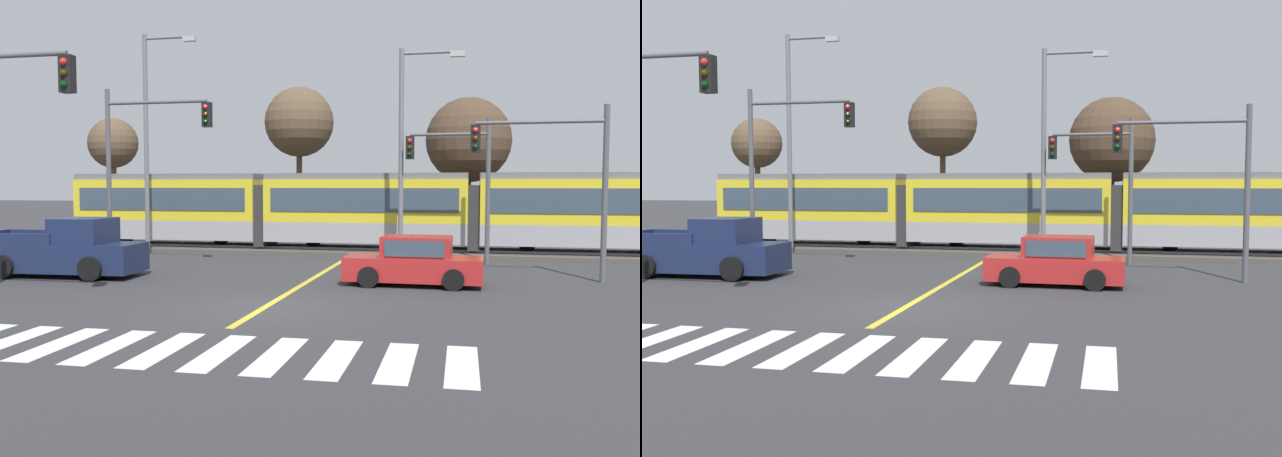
{
  "view_description": "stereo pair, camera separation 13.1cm",
  "coord_description": "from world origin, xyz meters",
  "views": [
    {
      "loc": [
        5.04,
        -16.18,
        3.11
      ],
      "look_at": [
        0.03,
        6.4,
        1.6
      ],
      "focal_mm": 38.0,
      "sensor_mm": 36.0,
      "label": 1
    },
    {
      "loc": [
        5.17,
        -16.15,
        3.11
      ],
      "look_at": [
        0.03,
        6.4,
        1.6
      ],
      "focal_mm": 38.0,
      "sensor_mm": 36.0,
      "label": 2
    }
  ],
  "objects": [
    {
      "name": "traffic_light_mid_left",
      "position": [
        -7.03,
        7.27,
        4.39
      ],
      "size": [
        4.25,
        0.38,
        6.7
      ],
      "color": "#515459",
      "rests_on": "ground"
    },
    {
      "name": "sedan_crossing",
      "position": [
        3.38,
        4.7,
        0.7
      ],
      "size": [
        4.24,
        2.0,
        1.52
      ],
      "color": "#B22323",
      "rests_on": "ground"
    },
    {
      "name": "street_lamp_west",
      "position": [
        -8.79,
        11.58,
        5.47
      ],
      "size": [
        2.5,
        0.28,
        9.69
      ],
      "color": "slate",
      "rests_on": "ground"
    },
    {
      "name": "crosswalk_stripe_8",
      "position": [
        3.85,
        -4.48,
        0.0
      ],
      "size": [
        0.59,
        2.81,
        0.01
      ],
      "primitive_type": "cube",
      "rotation": [
        0.0,
        0.0,
        0.01
      ],
      "color": "silver",
      "rests_on": "ground"
    },
    {
      "name": "crosswalk_stripe_2",
      "position": [
        -2.75,
        -4.55,
        0.0
      ],
      "size": [
        0.59,
        2.81,
        0.01
      ],
      "primitive_type": "cube",
      "rotation": [
        0.0,
        0.0,
        0.01
      ],
      "color": "silver",
      "rests_on": "ground"
    },
    {
      "name": "lane_centre_line",
      "position": [
        0.0,
        4.85,
        0.0
      ],
      "size": [
        0.2,
        14.75,
        0.01
      ],
      "primitive_type": "cube",
      "color": "gold",
      "rests_on": "ground"
    },
    {
      "name": "rail_far",
      "position": [
        0.0,
        14.95,
        0.23
      ],
      "size": [
        120.0,
        0.08,
        0.1
      ],
      "primitive_type": "cube",
      "color": "#939399",
      "rests_on": "track_bed"
    },
    {
      "name": "street_lamp_centre",
      "position": [
        2.58,
        11.04,
        4.86
      ],
      "size": [
        2.55,
        0.28,
        8.48
      ],
      "color": "slate",
      "rests_on": "ground"
    },
    {
      "name": "track_bed",
      "position": [
        0.0,
        14.23,
        0.09
      ],
      "size": [
        120.0,
        4.0,
        0.18
      ],
      "primitive_type": "cube",
      "color": "#4C4742",
      "rests_on": "ground"
    },
    {
      "name": "traffic_light_far_right",
      "position": [
        4.61,
        10.64,
        3.64
      ],
      "size": [
        3.25,
        0.38,
        5.64
      ],
      "color": "#515459",
      "rests_on": "ground"
    },
    {
      "name": "crosswalk_stripe_6",
      "position": [
        1.65,
        -4.51,
        0.0
      ],
      "size": [
        0.59,
        2.81,
        0.01
      ],
      "primitive_type": "cube",
      "rotation": [
        0.0,
        0.0,
        0.01
      ],
      "color": "silver",
      "rests_on": "ground"
    },
    {
      "name": "bare_tree_east",
      "position": [
        4.93,
        18.69,
        5.31
      ],
      "size": [
        4.25,
        4.25,
        7.45
      ],
      "color": "brown",
      "rests_on": "ground"
    },
    {
      "name": "crosswalk_stripe_7",
      "position": [
        2.75,
        -4.5,
        0.0
      ],
      "size": [
        0.59,
        2.81,
        0.01
      ],
      "primitive_type": "cube",
      "rotation": [
        0.0,
        0.0,
        0.01
      ],
      "color": "silver",
      "rests_on": "ground"
    },
    {
      "name": "traffic_light_mid_right",
      "position": [
        7.68,
        6.54,
        3.72
      ],
      "size": [
        4.25,
        0.38,
        5.61
      ],
      "color": "#515459",
      "rests_on": "ground"
    },
    {
      "name": "light_rail_tram",
      "position": [
        0.46,
        14.22,
        2.05
      ],
      "size": [
        28.0,
        2.64,
        3.43
      ],
      "color": "#9E9EA3",
      "rests_on": "track_bed"
    },
    {
      "name": "crosswalk_stripe_9",
      "position": [
        4.95,
        -4.47,
        0.0
      ],
      "size": [
        0.59,
        2.81,
        0.01
      ],
      "primitive_type": "cube",
      "rotation": [
        0.0,
        0.0,
        0.01
      ],
      "color": "silver",
      "rests_on": "ground"
    },
    {
      "name": "crosswalk_stripe_3",
      "position": [
        -1.65,
        -4.54,
        0.0
      ],
      "size": [
        0.59,
        2.81,
        0.01
      ],
      "primitive_type": "cube",
      "rotation": [
        0.0,
        0.0,
        0.01
      ],
      "color": "silver",
      "rests_on": "ground"
    },
    {
      "name": "bare_tree_far_west",
      "position": [
        -14.78,
        18.95,
        5.38
      ],
      "size": [
        2.81,
        2.81,
        6.86
      ],
      "color": "brown",
      "rests_on": "ground"
    },
    {
      "name": "crosswalk_stripe_1",
      "position": [
        -3.85,
        -4.56,
        0.0
      ],
      "size": [
        0.59,
        2.81,
        0.01
      ],
      "primitive_type": "cube",
      "rotation": [
        0.0,
        0.0,
        0.01
      ],
      "color": "silver",
      "rests_on": "ground"
    },
    {
      "name": "ground_plane",
      "position": [
        0.0,
        0.0,
        0.0
      ],
      "size": [
        200.0,
        200.0,
        0.0
      ],
      "primitive_type": "plane",
      "color": "#333335"
    },
    {
      "name": "pickup_truck",
      "position": [
        -8.29,
        4.21,
        0.84
      ],
      "size": [
        5.47,
        2.39,
        1.98
      ],
      "color": "#192347",
      "rests_on": "ground"
    },
    {
      "name": "rail_near",
      "position": [
        0.0,
        13.51,
        0.23
      ],
      "size": [
        120.0,
        0.08,
        0.1
      ],
      "primitive_type": "cube",
      "color": "#939399",
      "rests_on": "track_bed"
    },
    {
      "name": "crosswalk_stripe_4",
      "position": [
        -0.55,
        -4.53,
        0.0
      ],
      "size": [
        0.59,
        2.81,
        0.01
      ],
      "primitive_type": "cube",
      "rotation": [
        0.0,
        0.0,
        0.01
      ],
      "color": "silver",
      "rests_on": "ground"
    },
    {
      "name": "bare_tree_west",
      "position": [
        -4.19,
        20.19,
        6.5
      ],
      "size": [
        3.82,
        3.82,
        8.45
      ],
      "color": "brown",
      "rests_on": "ground"
    },
    {
      "name": "crosswalk_stripe_5",
      "position": [
        0.55,
        -4.52,
        0.0
      ],
      "size": [
        0.59,
        2.81,
        0.01
      ],
      "primitive_type": "cube",
      "rotation": [
        0.0,
        0.0,
        0.01
      ],
      "color": "silver",
      "rests_on": "ground"
    }
  ]
}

